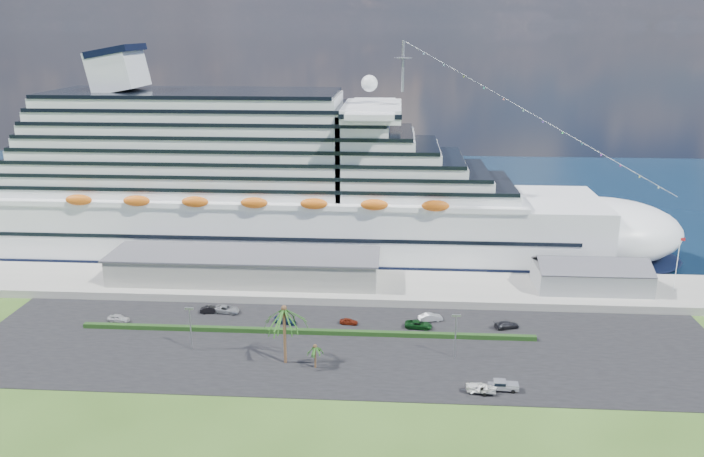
# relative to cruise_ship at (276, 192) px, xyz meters

# --- Properties ---
(ground) EXTENTS (420.00, 420.00, 0.00)m
(ground) POSITION_rel_cruise_ship_xyz_m (21.53, -64.00, -16.69)
(ground) COLOR #2F4A18
(ground) RESTS_ON ground
(asphalt_lot) EXTENTS (140.00, 38.00, 0.12)m
(asphalt_lot) POSITION_rel_cruise_ship_xyz_m (21.53, -53.00, -16.63)
(asphalt_lot) COLOR black
(asphalt_lot) RESTS_ON ground
(wharf) EXTENTS (240.00, 20.00, 1.80)m
(wharf) POSITION_rel_cruise_ship_xyz_m (21.53, -24.00, -15.79)
(wharf) COLOR gray
(wharf) RESTS_ON ground
(water) EXTENTS (420.00, 160.00, 0.02)m
(water) POSITION_rel_cruise_ship_xyz_m (21.53, 66.00, -16.68)
(water) COLOR #0B1E32
(water) RESTS_ON ground
(cruise_ship) EXTENTS (191.00, 38.00, 54.00)m
(cruise_ship) POSITION_rel_cruise_ship_xyz_m (0.00, 0.00, 0.00)
(cruise_ship) COLOR silver
(cruise_ship) RESTS_ON ground
(terminal_building) EXTENTS (61.00, 15.00, 6.30)m
(terminal_building) POSITION_rel_cruise_ship_xyz_m (-3.47, -24.00, -11.68)
(terminal_building) COLOR gray
(terminal_building) RESTS_ON wharf
(port_shed) EXTENTS (24.00, 12.31, 7.37)m
(port_shed) POSITION_rel_cruise_ship_xyz_m (73.53, -24.00, -12.30)
(port_shed) COLOR gray
(port_shed) RESTS_ON wharf
(flagpole) EXTENTS (1.08, 0.16, 12.00)m
(flagpole) POSITION_rel_cruise_ship_xyz_m (91.57, -24.00, -8.43)
(flagpole) COLOR silver
(flagpole) RESTS_ON wharf
(hedge) EXTENTS (88.00, 1.10, 0.90)m
(hedge) POSITION_rel_cruise_ship_xyz_m (13.53, -48.00, -16.12)
(hedge) COLOR black
(hedge) RESTS_ON asphalt_lot
(lamp_post_left) EXTENTS (1.60, 0.35, 8.27)m
(lamp_post_left) POSITION_rel_cruise_ship_xyz_m (-6.47, -56.00, -11.35)
(lamp_post_left) COLOR gray
(lamp_post_left) RESTS_ON asphalt_lot
(lamp_post_right) EXTENTS (1.60, 0.35, 8.27)m
(lamp_post_right) POSITION_rel_cruise_ship_xyz_m (41.53, -56.00, -11.35)
(lamp_post_right) COLOR gray
(lamp_post_right) RESTS_ON asphalt_lot
(palm_tall) EXTENTS (8.82, 8.82, 11.13)m
(palm_tall) POSITION_rel_cruise_ship_xyz_m (11.53, -60.00, -7.49)
(palm_tall) COLOR #47301E
(palm_tall) RESTS_ON ground
(palm_short) EXTENTS (3.53, 3.53, 4.56)m
(palm_short) POSITION_rel_cruise_ship_xyz_m (17.03, -61.50, -13.03)
(palm_short) COLOR #47301E
(palm_short) RESTS_ON ground
(parked_car_0) EXTENTS (4.66, 2.53, 1.51)m
(parked_car_0) POSITION_rel_cruise_ship_xyz_m (-24.71, -44.97, -15.82)
(parked_car_0) COLOR silver
(parked_car_0) RESTS_ON asphalt_lot
(parked_car_1) EXTENTS (4.61, 2.20, 1.46)m
(parked_car_1) POSITION_rel_cruise_ship_xyz_m (-7.33, -39.34, -15.85)
(parked_car_1) COLOR black
(parked_car_1) RESTS_ON asphalt_lot
(parked_car_2) EXTENTS (5.77, 3.34, 1.51)m
(parked_car_2) POSITION_rel_cruise_ship_xyz_m (-4.21, -39.03, -15.82)
(parked_car_2) COLOR #919499
(parked_car_2) RESTS_ON asphalt_lot
(parked_car_3) EXTENTS (4.68, 2.59, 1.28)m
(parked_car_3) POSITION_rel_cruise_ship_xyz_m (8.88, -43.57, -15.93)
(parked_car_3) COLOR #12203F
(parked_car_3) RESTS_ON asphalt_lot
(parked_car_4) EXTENTS (3.76, 1.87, 1.23)m
(parked_car_4) POSITION_rel_cruise_ship_xyz_m (21.55, -43.07, -15.96)
(parked_car_4) COLOR maroon
(parked_car_4) RESTS_ON asphalt_lot
(parked_car_5) EXTENTS (5.09, 2.98, 1.59)m
(parked_car_5) POSITION_rel_cruise_ship_xyz_m (37.87, -40.41, -15.78)
(parked_car_5) COLOR #AFB0B6
(parked_car_5) RESTS_ON asphalt_lot
(parked_car_6) EXTENTS (5.63, 3.08, 1.50)m
(parked_car_6) POSITION_rel_cruise_ship_xyz_m (35.39, -43.95, -15.83)
(parked_car_6) COLOR #0E3A14
(parked_car_6) RESTS_ON asphalt_lot
(parked_car_7) EXTENTS (5.33, 3.52, 1.43)m
(parked_car_7) POSITION_rel_cruise_ship_xyz_m (52.68, -42.86, -15.86)
(parked_car_7) COLOR black
(parked_car_7) RESTS_ON asphalt_lot
(pickup_truck) EXTENTS (5.02, 2.07, 1.74)m
(pickup_truck) POSITION_rel_cruise_ship_xyz_m (48.46, -67.27, -15.62)
(pickup_truck) COLOR black
(pickup_truck) RESTS_ON asphalt_lot
(boat_trailer) EXTENTS (5.87, 4.06, 1.65)m
(boat_trailer) POSITION_rel_cruise_ship_xyz_m (44.86, -68.55, -15.48)
(boat_trailer) COLOR gray
(boat_trailer) RESTS_ON asphalt_lot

